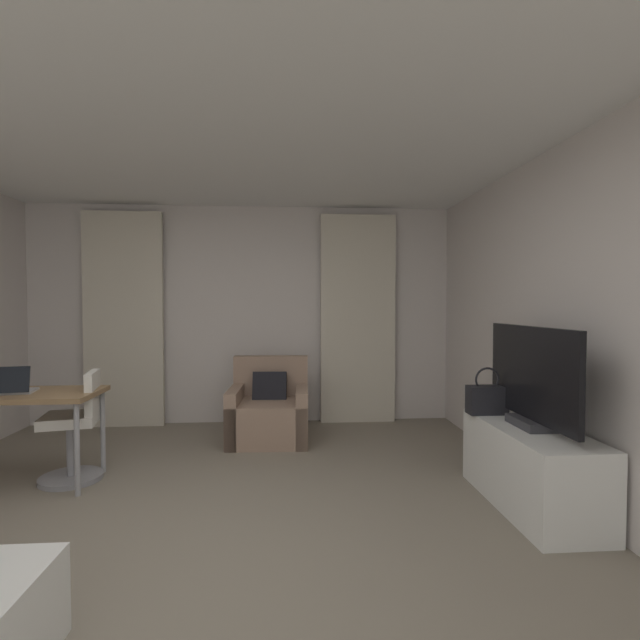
# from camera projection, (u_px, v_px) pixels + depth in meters

# --- Properties ---
(ground_plane) EXTENTS (12.00, 12.00, 0.00)m
(ground_plane) POSITION_uv_depth(u_px,v_px,m) (197.00, 555.00, 2.63)
(ground_plane) COLOR gray
(wall_window) EXTENTS (5.12, 0.06, 2.60)m
(wall_window) POSITION_uv_depth(u_px,v_px,m) (244.00, 315.00, 5.60)
(wall_window) COLOR silver
(wall_window) RESTS_ON ground
(wall_right) EXTENTS (0.06, 6.12, 2.60)m
(wall_right) POSITION_uv_depth(u_px,v_px,m) (624.00, 326.00, 2.77)
(wall_right) COLOR silver
(wall_right) RESTS_ON ground
(ceiling) EXTENTS (5.12, 6.12, 0.06)m
(ceiling) POSITION_uv_depth(u_px,v_px,m) (193.00, 85.00, 2.54)
(ceiling) COLOR white
(ceiling) RESTS_ON wall_left
(curtain_left_panel) EXTENTS (0.90, 0.06, 2.50)m
(curtain_left_panel) POSITION_uv_depth(u_px,v_px,m) (124.00, 319.00, 5.38)
(curtain_left_panel) COLOR beige
(curtain_left_panel) RESTS_ON ground
(curtain_right_panel) EXTENTS (0.90, 0.06, 2.50)m
(curtain_right_panel) POSITION_uv_depth(u_px,v_px,m) (358.00, 319.00, 5.58)
(curtain_right_panel) COLOR beige
(curtain_right_panel) RESTS_ON ground
(armchair) EXTENTS (0.84, 0.80, 0.85)m
(armchair) POSITION_uv_depth(u_px,v_px,m) (269.00, 413.00, 4.87)
(armchair) COLOR #997A66
(armchair) RESTS_ON ground
(desk) EXTENTS (1.43, 0.59, 0.74)m
(desk) POSITION_uv_depth(u_px,v_px,m) (2.00, 401.00, 3.62)
(desk) COLOR olive
(desk) RESTS_ON ground
(desk_chair) EXTENTS (0.48, 0.48, 0.88)m
(desk_chair) POSITION_uv_depth(u_px,v_px,m) (76.00, 432.00, 3.75)
(desk_chair) COLOR gray
(desk_chair) RESTS_ON ground
(laptop) EXTENTS (0.36, 0.30, 0.22)m
(laptop) POSITION_uv_depth(u_px,v_px,m) (10.00, 388.00, 3.57)
(laptop) COLOR #ADADB2
(laptop) RESTS_ON desk
(tv_console) EXTENTS (0.50, 1.20, 0.57)m
(tv_console) POSITION_uv_depth(u_px,v_px,m) (530.00, 467.00, 3.25)
(tv_console) COLOR white
(tv_console) RESTS_ON ground
(tv_flatscreen) EXTENTS (0.20, 1.12, 0.71)m
(tv_flatscreen) POSITION_uv_depth(u_px,v_px,m) (531.00, 379.00, 3.24)
(tv_flatscreen) COLOR #333338
(tv_flatscreen) RESTS_ON tv_console
(handbag_primary) EXTENTS (0.30, 0.14, 0.37)m
(handbag_primary) POSITION_uv_depth(u_px,v_px,m) (487.00, 399.00, 3.64)
(handbag_primary) COLOR black
(handbag_primary) RESTS_ON tv_console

